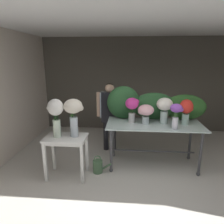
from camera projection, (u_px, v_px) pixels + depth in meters
ground_plane at (136, 157)px, 4.41m from camera, size 8.48×8.48×0.00m
wall_back at (136, 85)px, 5.93m from camera, size 5.51×0.12×2.68m
wall_left at (8, 95)px, 4.29m from camera, size 0.12×3.97×2.68m
ceiling_slab at (141, 22)px, 3.71m from camera, size 5.63×3.97×0.12m
display_table_glass at (154, 131)px, 3.91m from camera, size 1.81×0.84×0.88m
side_table_white at (66, 143)px, 3.56m from camera, size 0.73×0.48×0.76m
florist at (110, 110)px, 4.54m from camera, size 0.59×0.24×1.57m
foliage_backdrop at (151, 105)px, 4.09m from camera, size 1.99×0.29×0.68m
vase_violet_snapdragons at (176, 113)px, 3.49m from camera, size 0.23×0.21×0.46m
vase_blush_dahlias at (146, 112)px, 3.79m from camera, size 0.30×0.30×0.38m
vase_magenta_carnations at (132, 107)px, 3.84m from camera, size 0.26×0.25×0.49m
vase_scarlet_anemones at (186, 109)px, 3.74m from camera, size 0.27×0.24×0.48m
vase_ivory_tulips at (164, 107)px, 3.82m from camera, size 0.30×0.30×0.50m
vase_white_roses_tall at (56, 113)px, 3.43m from camera, size 0.28×0.27×0.67m
vase_cream_lisianthus_tall at (73, 112)px, 3.45m from camera, size 0.33×0.32×0.67m
watering_can at (98, 166)px, 3.80m from camera, size 0.35×0.18×0.34m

